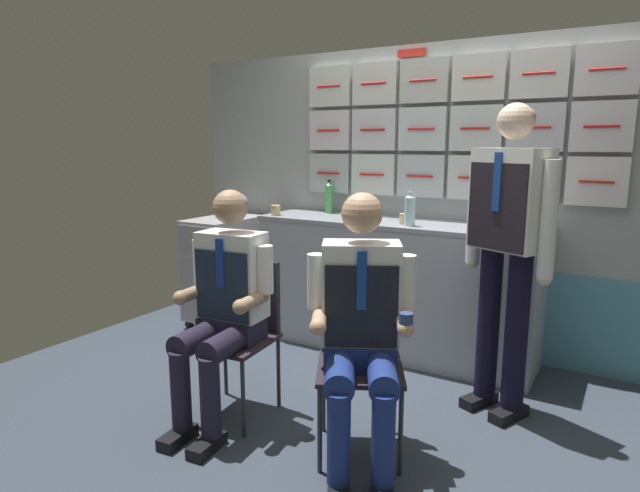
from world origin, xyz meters
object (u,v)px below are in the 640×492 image
(folding_chair_left, at_px, (242,320))
(water_bottle_tall, at_px, (410,210))
(service_trolley, at_px, (224,267))
(snack_banana, at_px, (505,230))
(crew_member_right, at_px, (361,320))
(espresso_cup_small, at_px, (405,218))
(crew_member_left, at_px, (224,299))
(crew_member_standing, at_px, (508,235))
(folding_chair_right, at_px, (360,344))

(folding_chair_left, relative_size, water_bottle_tall, 3.68)
(service_trolley, relative_size, snack_banana, 5.10)
(crew_member_right, relative_size, water_bottle_tall, 5.53)
(espresso_cup_small, bearing_deg, crew_member_left, -109.65)
(service_trolley, relative_size, espresso_cup_small, 12.25)
(crew_member_standing, bearing_deg, water_bottle_tall, 150.87)
(snack_banana, bearing_deg, folding_chair_left, -135.77)
(folding_chair_left, height_order, crew_member_right, crew_member_right)
(crew_member_right, bearing_deg, crew_member_standing, 61.29)
(crew_member_left, bearing_deg, snack_banana, 48.50)
(service_trolley, distance_m, crew_member_right, 2.22)
(snack_banana, bearing_deg, crew_member_standing, -75.84)
(crew_member_right, xyz_separation_m, water_bottle_tall, (-0.26, 1.21, 0.36))
(crew_member_standing, distance_m, snack_banana, 0.44)
(folding_chair_right, distance_m, water_bottle_tall, 1.21)
(crew_member_left, xyz_separation_m, espresso_cup_small, (0.47, 1.30, 0.30))
(folding_chair_left, relative_size, folding_chair_right, 1.00)
(crew_member_right, xyz_separation_m, snack_banana, (0.34, 1.24, 0.27))
(espresso_cup_small, relative_size, snack_banana, 0.42)
(crew_member_standing, bearing_deg, folding_chair_left, -151.10)
(folding_chair_left, xyz_separation_m, folding_chair_right, (0.72, 0.01, 0.00))
(folding_chair_right, height_order, water_bottle_tall, water_bottle_tall)
(folding_chair_left, bearing_deg, water_bottle_tall, 63.41)
(crew_member_right, relative_size, espresso_cup_small, 17.53)
(water_bottle_tall, bearing_deg, crew_member_left, -112.93)
(folding_chair_left, bearing_deg, espresso_cup_small, 67.16)
(folding_chair_left, xyz_separation_m, water_bottle_tall, (0.54, 1.08, 0.53))
(service_trolley, distance_m, folding_chair_left, 1.51)
(water_bottle_tall, bearing_deg, snack_banana, 2.75)
(folding_chair_right, xyz_separation_m, crew_member_right, (0.07, -0.14, 0.18))
(snack_banana, bearing_deg, water_bottle_tall, -177.25)
(service_trolley, xyz_separation_m, snack_banana, (2.19, 0.03, 0.49))
(service_trolley, distance_m, water_bottle_tall, 1.70)
(crew_member_right, height_order, snack_banana, crew_member_right)
(folding_chair_right, xyz_separation_m, espresso_cup_small, (-0.24, 1.13, 0.46))
(water_bottle_tall, height_order, espresso_cup_small, water_bottle_tall)
(crew_member_right, bearing_deg, snack_banana, 74.58)
(crew_member_left, bearing_deg, espresso_cup_small, 70.35)
(service_trolley, distance_m, crew_member_standing, 2.39)
(service_trolley, bearing_deg, water_bottle_tall, 0.06)
(folding_chair_right, relative_size, crew_member_right, 0.67)
(crew_member_right, bearing_deg, folding_chair_right, 117.92)
(service_trolley, bearing_deg, espresso_cup_small, 2.39)
(crew_member_standing, bearing_deg, espresso_cup_small, 149.20)
(crew_member_left, height_order, espresso_cup_small, crew_member_left)
(crew_member_standing, xyz_separation_m, snack_banana, (-0.11, 0.42, -0.04))
(crew_member_left, bearing_deg, service_trolley, 130.86)
(folding_chair_left, relative_size, crew_member_standing, 0.50)
(crew_member_right, height_order, crew_member_standing, crew_member_standing)
(crew_member_left, bearing_deg, crew_member_standing, 34.59)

